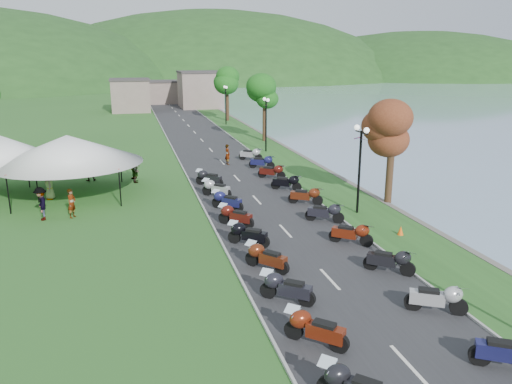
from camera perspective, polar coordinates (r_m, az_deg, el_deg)
road at (r=48.74m, az=-5.19°, el=4.81°), size 7.00×120.00×0.02m
hills_backdrop at (r=207.67m, az=-12.50°, el=12.49°), size 360.00×120.00×76.00m
far_building at (r=92.73m, az=-11.05°, el=11.09°), size 18.00×16.00×5.00m
moto_row_left at (r=19.96m, az=2.36°, el=-9.18°), size 2.60×34.85×1.10m
moto_row_right at (r=27.52m, az=7.90°, el=-2.33°), size 2.60×36.92×1.10m
vendor_tent_main at (r=34.13m, az=-20.53°, el=2.79°), size 6.19×6.19×4.00m
vendor_tent_side at (r=36.32m, az=-27.19°, el=2.77°), size 5.02×5.02×4.00m
tree_lakeside at (r=31.38m, az=15.24°, el=5.19°), size 2.59×2.59×7.21m
pedestrian_a at (r=30.05m, az=-20.18°, el=-2.74°), size 0.68×0.75×1.67m
pedestrian_b at (r=38.48m, az=-18.47°, el=1.24°), size 0.95×0.64×1.80m
pedestrian_c at (r=30.21m, az=-23.17°, el=-2.95°), size 0.76×1.29×1.87m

